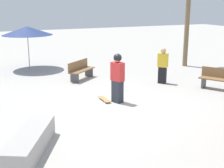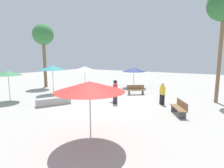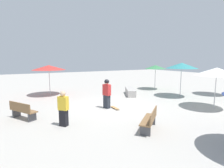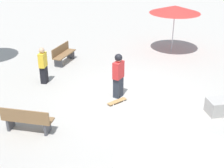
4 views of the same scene
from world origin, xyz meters
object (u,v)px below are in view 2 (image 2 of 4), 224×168
at_px(skater_main, 115,91).
at_px(shade_umbrella_white, 85,69).
at_px(bench_near, 179,108).
at_px(bystander_watching, 162,94).
at_px(shade_umbrella_teal, 52,68).
at_px(concrete_ledge, 54,101).
at_px(shade_umbrella_red, 90,86).
at_px(palm_tree_center_left, 43,36).
at_px(palm_tree_left, 224,6).
at_px(shade_umbrella_navy, 134,70).
at_px(bench_far, 136,90).
at_px(skateboard, 113,101).
at_px(shade_umbrella_green, 8,73).

xyz_separation_m(skater_main, shade_umbrella_white, (-3.15, -5.49, 1.25)).
relative_size(bench_near, bystander_watching, 1.04).
height_order(shade_umbrella_teal, bystander_watching, shade_umbrella_teal).
xyz_separation_m(concrete_ledge, shade_umbrella_white, (-5.71, -1.99, 1.92)).
xyz_separation_m(shade_umbrella_red, shade_umbrella_teal, (-5.55, -8.72, 0.17)).
distance_m(shade_umbrella_teal, palm_tree_center_left, 5.68).
bearing_deg(bench_near, concrete_ledge, 75.60).
bearing_deg(palm_tree_center_left, shade_umbrella_red, 58.39).
xyz_separation_m(shade_umbrella_red, palm_tree_center_left, (-7.86, -12.77, 3.42)).
xyz_separation_m(concrete_ledge, palm_tree_left, (-6.81, 9.68, 6.53)).
bearing_deg(bystander_watching, shade_umbrella_navy, -0.20).
bearing_deg(palm_tree_left, shade_umbrella_red, -21.64).
distance_m(bench_far, palm_tree_left, 8.92).
distance_m(shade_umbrella_red, palm_tree_left, 11.56).
bearing_deg(shade_umbrella_white, shade_umbrella_teal, -16.72).
height_order(skater_main, bench_near, skater_main).
xyz_separation_m(shade_umbrella_teal, palm_tree_center_left, (-2.31, -4.05, 3.25)).
relative_size(bench_near, shade_umbrella_white, 0.65).
relative_size(shade_umbrella_teal, palm_tree_center_left, 0.38).
distance_m(shade_umbrella_white, bystander_watching, 8.67).
height_order(shade_umbrella_red, palm_tree_left, palm_tree_left).
distance_m(skateboard, shade_umbrella_green, 8.13).
height_order(concrete_ledge, palm_tree_left, palm_tree_left).
height_order(skater_main, shade_umbrella_teal, shade_umbrella_teal).
relative_size(skateboard, bench_far, 0.53).
height_order(bench_near, shade_umbrella_navy, shade_umbrella_navy).
relative_size(skateboard, shade_umbrella_red, 0.31).
height_order(shade_umbrella_red, shade_umbrella_green, shade_umbrella_red).
height_order(skateboard, shade_umbrella_white, shade_umbrella_white).
relative_size(skateboard, shade_umbrella_green, 0.34).
height_order(shade_umbrella_white, bystander_watching, shade_umbrella_white).
bearing_deg(concrete_ledge, bench_near, 106.22).
xyz_separation_m(concrete_ledge, shade_umbrella_navy, (-9.54, 1.74, 1.74)).
bearing_deg(skateboard, bench_near, -96.79).
bearing_deg(bench_far, shade_umbrella_teal, -8.43).
height_order(concrete_ledge, shade_umbrella_white, shade_umbrella_white).
height_order(concrete_ledge, bystander_watching, bystander_watching).
height_order(skater_main, concrete_ledge, skater_main).
relative_size(palm_tree_left, palm_tree_center_left, 1.16).
bearing_deg(shade_umbrella_white, shade_umbrella_red, 41.41).
bearing_deg(skater_main, bystander_watching, -80.73).
relative_size(shade_umbrella_red, palm_tree_left, 0.32).
xyz_separation_m(skateboard, bystander_watching, (-1.24, 3.28, 0.71)).
relative_size(skater_main, bench_far, 1.14).
relative_size(shade_umbrella_red, shade_umbrella_white, 1.06).
bearing_deg(bench_far, shade_umbrella_navy, -101.36).
relative_size(shade_umbrella_white, bystander_watching, 1.59).
distance_m(bench_far, shade_umbrella_green, 10.35).
height_order(bench_far, shade_umbrella_red, shade_umbrella_red).
distance_m(bench_near, shade_umbrella_teal, 11.08).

